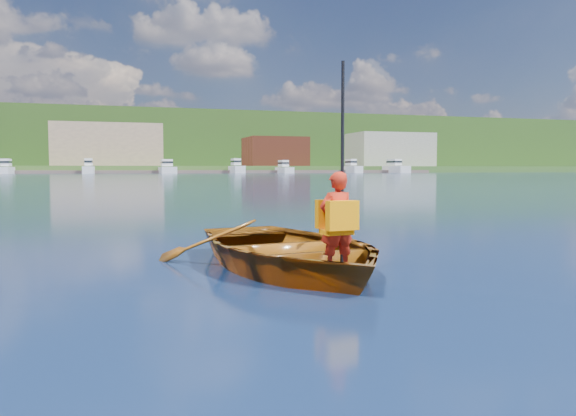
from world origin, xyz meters
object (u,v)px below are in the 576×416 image
Objects in this scene: child_paddler at (337,220)px; marina_yachts at (159,168)px; rowboat at (288,249)px; dock at (157,172)px.

child_paddler is 0.02× the size of marina_yachts.
marina_yachts reaches higher than child_paddler.
rowboat is 0.03× the size of marina_yachts.
child_paddler is 143.79m from marina_yachts.
dock is (8.32, 147.37, 0.17)m from rowboat.
child_paddler reaches higher than dock.
dock is (8.06, 148.24, -0.24)m from child_paddler.
marina_yachts is (8.25, 143.55, 0.72)m from child_paddler.
dock is at bearing 86.77° from rowboat.
marina_yachts is (8.51, 142.67, 1.14)m from rowboat.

